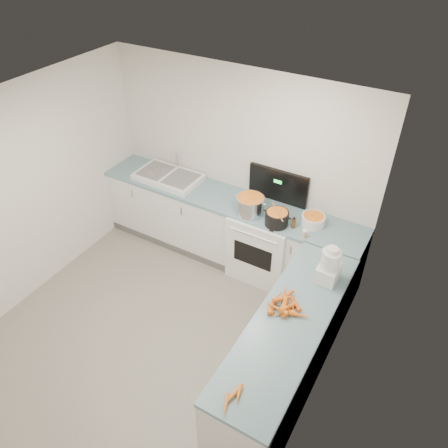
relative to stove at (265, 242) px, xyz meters
The scene contains 19 objects.
floor 1.84m from the stove, 108.07° to the right, with size 3.50×4.00×0.00m, color gray, non-canonical shape.
ceiling 2.69m from the stove, 108.07° to the right, with size 3.50×4.00×0.00m, color silver, non-canonical shape.
wall_back 1.00m from the stove, 150.23° to the left, with size 3.50×2.50×0.00m, color silver, non-canonical shape.
wall_left 2.96m from the stove, 143.77° to the right, with size 4.00×2.50×0.00m, color silver, non-canonical shape.
wall_right 2.21m from the stove, 54.55° to the right, with size 4.00×2.50×0.00m, color silver, non-canonical shape.
counter_back 0.55m from the stove, behind, with size 3.50×0.62×0.94m.
counter_right 1.65m from the stove, 56.99° to the right, with size 0.62×2.20×0.94m.
stove is the anchor object (origin of this frame).
sink 1.54m from the stove, behind, with size 0.86×0.52×0.31m.
steel_pot 0.61m from the stove, 142.59° to the right, with size 0.33×0.33×0.25m, color silver.
black_pot 0.60m from the stove, 39.54° to the right, with size 0.27×0.27×0.19m, color black.
wooden_spoon 0.70m from the stove, 39.54° to the right, with size 0.02×0.02×0.38m, color #AD7A47.
mixing_bowl 0.77m from the stove, ahead, with size 0.27×0.27×0.12m, color white.
extract_bottle 0.67m from the stove, 17.42° to the right, with size 0.05×0.05×0.12m, color #593319.
spice_jar 0.79m from the stove, 22.09° to the right, with size 0.05×0.05×0.08m, color #E5B266.
food_processor 1.39m from the stove, 35.93° to the right, with size 0.20×0.24×0.40m.
carrot_pile 1.59m from the stove, 58.20° to the right, with size 0.43×0.41×0.09m.
peeled_carrots 2.50m from the stove, 70.48° to the right, with size 0.13×0.29×0.04m.
peelings 1.73m from the stove, behind, with size 0.23×0.25×0.01m.
Camera 1 is at (2.22, -2.21, 3.99)m, focal length 35.00 mm.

